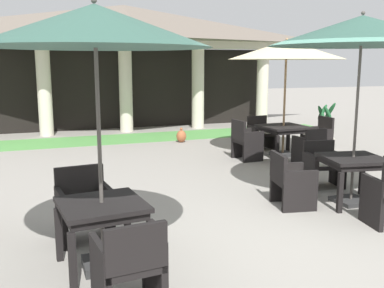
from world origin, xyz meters
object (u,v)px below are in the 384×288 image
at_px(patio_umbrella_near_foreground, 362,32).
at_px(patio_chair_mid_right_east, 318,137).
at_px(patio_chair_mid_left_north, 84,207).
at_px(patio_table_mid_right, 283,130).
at_px(patio_chair_mid_left_south, 129,266).
at_px(patio_chair_mid_right_south, 310,147).
at_px(patio_chair_mid_right_west, 246,141).
at_px(patio_chair_near_foreground_north, 323,165).
at_px(patio_table_near_foreground, 353,163).
at_px(patio_umbrella_mid_left, 95,28).
at_px(patio_umbrella_mid_right, 286,51).
at_px(patio_table_mid_left, 102,212).
at_px(terracotta_urn, 181,136).
at_px(patio_chair_near_foreground_west, 291,181).
at_px(potted_palm_right_edge, 324,138).
at_px(patio_chair_mid_right_north, 261,134).

height_order(patio_umbrella_near_foreground, patio_chair_mid_right_east, patio_umbrella_near_foreground).
relative_size(patio_chair_mid_left_north, patio_table_mid_right, 0.86).
xyz_separation_m(patio_chair_mid_left_south, patio_chair_mid_right_south, (4.91, 4.36, -0.02)).
xyz_separation_m(patio_umbrella_near_foreground, patio_chair_mid_right_west, (-0.10, 3.47, -2.21)).
bearing_deg(patio_chair_mid_left_south, patio_chair_near_foreground_north, 28.85).
xyz_separation_m(patio_table_near_foreground, patio_umbrella_mid_left, (-4.05, -0.94, 1.88)).
bearing_deg(patio_chair_mid_left_north, patio_chair_mid_right_south, -159.26).
distance_m(patio_umbrella_mid_left, patio_umbrella_mid_right, 6.66).
relative_size(patio_table_near_foreground, patio_chair_mid_right_west, 1.14).
height_order(patio_table_mid_left, patio_umbrella_mid_right, patio_umbrella_mid_right).
height_order(patio_table_near_foreground, terracotta_urn, patio_table_near_foreground).
relative_size(patio_umbrella_mid_left, patio_chair_mid_left_south, 3.24).
distance_m(patio_chair_near_foreground_west, patio_umbrella_mid_left, 3.89).
relative_size(patio_chair_mid_left_south, patio_chair_mid_right_south, 1.06).
xyz_separation_m(patio_chair_mid_left_south, patio_umbrella_mid_right, (4.87, 5.36, 2.05)).
bearing_deg(patio_chair_mid_right_east, patio_chair_mid_left_south, 130.19).
bearing_deg(patio_table_mid_left, patio_umbrella_near_foreground, 13.04).
xyz_separation_m(patio_chair_near_foreground_north, potted_palm_right_edge, (2.17, 2.89, -0.08)).
bearing_deg(patio_chair_mid_right_west, patio_chair_near_foreground_west, -17.66).
bearing_deg(patio_chair_near_foreground_west, patio_table_mid_left, -58.87).
height_order(patio_umbrella_near_foreground, patio_table_mid_left, patio_umbrella_near_foreground).
height_order(patio_table_mid_left, patio_chair_mid_right_south, patio_chair_mid_right_south).
bearing_deg(patio_chair_mid_right_north, patio_chair_mid_right_south, 90.00).
distance_m(patio_chair_mid_right_north, terracotta_urn, 2.30).
distance_m(patio_chair_near_foreground_west, terracotta_urn, 5.95).
bearing_deg(patio_chair_near_foreground_west, patio_chair_mid_right_east, 149.85).
bearing_deg(patio_table_mid_right, terracotta_urn, 122.41).
height_order(patio_table_mid_right, patio_chair_mid_right_north, patio_chair_mid_right_north).
relative_size(patio_chair_mid_left_south, patio_chair_mid_right_north, 1.04).
relative_size(patio_chair_mid_right_east, potted_palm_right_edge, 0.72).
height_order(patio_table_mid_left, patio_chair_mid_right_east, patio_chair_mid_right_east).
distance_m(patio_umbrella_mid_right, patio_chair_mid_right_west, 2.28).
bearing_deg(patio_chair_mid_right_south, patio_chair_mid_right_north, 90.00).
relative_size(patio_table_mid_left, terracotta_urn, 2.25).
bearing_deg(patio_chair_near_foreground_west, potted_palm_right_edge, 148.54).
height_order(patio_chair_mid_left_south, patio_chair_mid_right_north, patio_chair_mid_left_south).
xyz_separation_m(patio_umbrella_near_foreground, potted_palm_right_edge, (2.37, 3.89, -2.34)).
bearing_deg(patio_chair_mid_right_west, patio_table_near_foreground, -0.70).
distance_m(patio_chair_mid_left_south, patio_chair_mid_right_north, 8.00).
bearing_deg(patio_chair_near_foreground_west, patio_chair_mid_left_north, -75.38).
distance_m(patio_umbrella_mid_left, patio_chair_mid_left_south, 2.30).
bearing_deg(terracotta_urn, patio_chair_near_foreground_west, -92.33).
distance_m(patio_table_near_foreground, terracotta_urn, 6.20).
bearing_deg(patio_chair_mid_left_north, patio_chair_mid_left_south, 90.00).
relative_size(patio_table_near_foreground, patio_chair_near_foreground_west, 1.25).
height_order(patio_chair_mid_right_east, patio_chair_mid_right_south, patio_chair_mid_right_east).
relative_size(patio_table_near_foreground, terracotta_urn, 2.51).
xyz_separation_m(patio_umbrella_near_foreground, patio_table_mid_right, (0.91, 3.51, -2.01)).
relative_size(patio_chair_near_foreground_west, patio_chair_mid_left_north, 0.94).
relative_size(patio_umbrella_mid_right, patio_chair_mid_right_east, 3.10).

